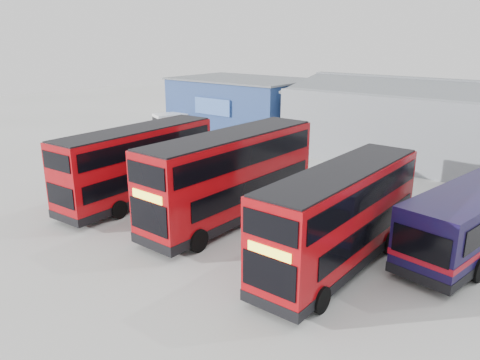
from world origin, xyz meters
TOP-DOWN VIEW (x-y plane):
  - ground_plane at (0.00, 0.00)m, footprint 120.00×120.00m
  - office_block at (-14.00, 17.99)m, footprint 12.30×8.32m
  - double_decker_left at (-6.77, -0.23)m, footprint 2.87×9.89m
  - double_decker_centre at (-0.96, 0.76)m, footprint 2.76×10.53m
  - double_decker_right at (5.49, -0.31)m, footprint 2.48×9.66m
  - panel_van at (-18.08, 13.92)m, footprint 3.59×5.01m

SIDE VIEW (x-z plane):
  - ground_plane at x=0.00m, z-range 0.00..0.00m
  - panel_van at x=-18.08m, z-range 0.12..2.17m
  - double_decker_right at x=5.49m, z-range -0.01..4.07m
  - double_decker_left at x=-6.77m, z-range -0.01..4.13m
  - double_decker_centre at x=-0.96m, z-range -0.01..4.43m
  - office_block at x=-14.00m, z-range 0.02..5.14m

